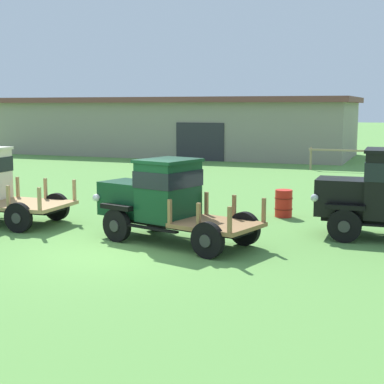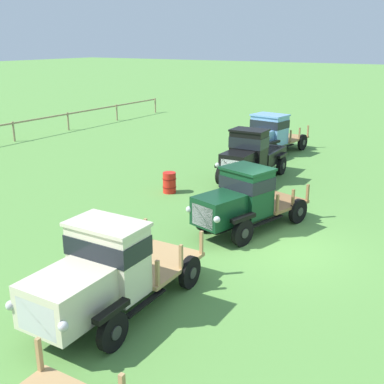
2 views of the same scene
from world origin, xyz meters
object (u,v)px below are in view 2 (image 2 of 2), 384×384
vintage_truck_back_of_row (268,134)px  oil_drum_beside_row (169,183)px  vintage_truck_second_in_line (102,272)px  vintage_truck_midrow_center (242,199)px  vintage_truck_far_side (251,156)px

vintage_truck_back_of_row → oil_drum_beside_row: bearing=175.7°
vintage_truck_back_of_row → oil_drum_beside_row: size_ratio=6.17×
vintage_truck_second_in_line → oil_drum_beside_row: vintage_truck_second_in_line is taller
vintage_truck_midrow_center → vintage_truck_back_of_row: bearing=19.2°
vintage_truck_back_of_row → oil_drum_beside_row: vintage_truck_back_of_row is taller
vintage_truck_midrow_center → vintage_truck_far_side: (5.60, 2.31, 0.01)m
vintage_truck_second_in_line → vintage_truck_back_of_row: size_ratio=0.94×
vintage_truck_midrow_center → vintage_truck_back_of_row: size_ratio=0.90×
vintage_truck_back_of_row → oil_drum_beside_row: (-8.46, 0.63, -0.73)m
vintage_truck_second_in_line → oil_drum_beside_row: size_ratio=5.82×
vintage_truck_back_of_row → vintage_truck_second_in_line: bearing=-168.7°
vintage_truck_midrow_center → oil_drum_beside_row: bearing=63.2°
vintage_truck_midrow_center → vintage_truck_back_of_row: 11.29m
oil_drum_beside_row → vintage_truck_far_side: bearing=-31.0°
vintage_truck_second_in_line → vintage_truck_far_side: vintage_truck_far_side is taller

